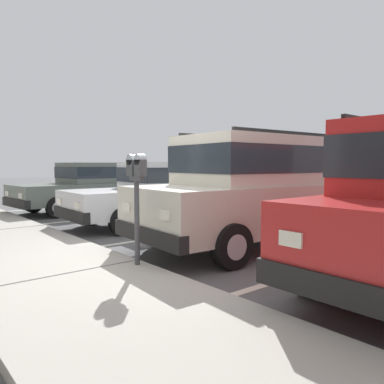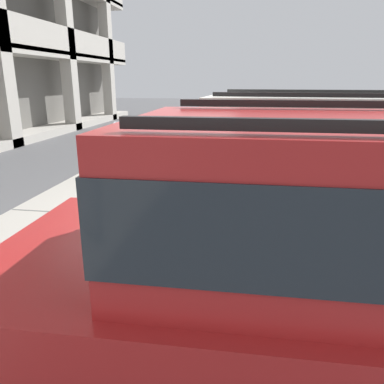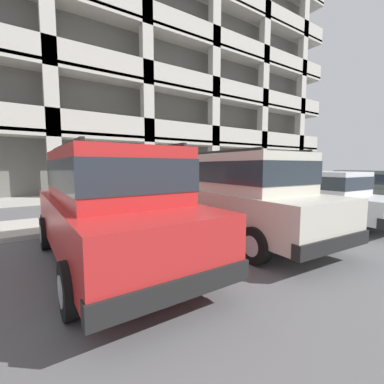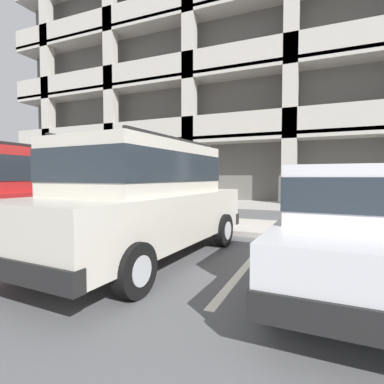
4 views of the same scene
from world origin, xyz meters
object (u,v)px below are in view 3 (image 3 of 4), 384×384
Objects in this scene: dark_hatchback at (318,195)px; parking_garage at (116,82)px; blue_coupe at (363,189)px; parking_meter_near at (178,181)px; red_sedan at (111,201)px; silver_suv at (240,192)px.

parking_garage reaches higher than dark_hatchback.
blue_coupe is 3.06× the size of parking_meter_near.
parking_meter_near reaches higher than blue_coupe.
parking_meter_near is (-6.89, 2.46, 0.42)m from blue_coupe.
parking_meter_near is at bearing 155.97° from blue_coupe.
red_sedan is 3.19× the size of parking_meter_near.
red_sedan is (-3.02, 0.10, 0.00)m from silver_suv.
parking_garage is at bearing 81.41° from parking_meter_near.
red_sedan is at bearing -138.41° from parking_meter_near.
parking_garage is (-1.63, 14.01, 6.71)m from dark_hatchback.
silver_suv and red_sedan have the same top height.
red_sedan is at bearing -108.35° from parking_garage.
parking_garage is (1.71, 11.31, 6.30)m from parking_meter_near.
red_sedan is 1.04× the size of blue_coupe.
silver_suv is at bearing -96.47° from parking_garage.
parking_meter_near is (-3.34, 2.71, 0.42)m from dark_hatchback.
blue_coupe is at bearing -19.69° from parking_meter_near.
silver_suv is at bearing -178.93° from dark_hatchback.
dark_hatchback is 3.02× the size of parking_meter_near.
parking_garage reaches higher than silver_suv.
blue_coupe is at bearing -69.40° from parking_garage.
parking_garage is at bearing 98.43° from dark_hatchback.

